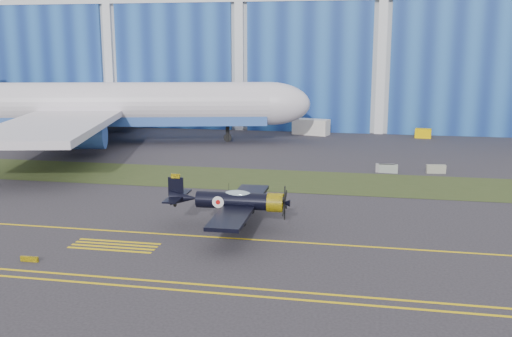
% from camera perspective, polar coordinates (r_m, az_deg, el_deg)
% --- Properties ---
extents(ground, '(260.00, 260.00, 0.00)m').
position_cam_1_polar(ground, '(46.48, 11.89, -5.40)').
color(ground, '#343137').
rests_on(ground, ground).
extents(grass_median, '(260.00, 10.00, 0.02)m').
position_cam_1_polar(grass_median, '(60.01, 11.75, -1.50)').
color(grass_median, '#475128').
rests_on(grass_median, ground).
extents(hangar, '(220.00, 45.70, 30.00)m').
position_cam_1_polar(hangar, '(116.28, 11.82, 12.18)').
color(hangar, silver).
rests_on(hangar, ground).
extents(taxiway_centreline, '(200.00, 0.20, 0.02)m').
position_cam_1_polar(taxiway_centreline, '(41.72, 11.97, -7.38)').
color(taxiway_centreline, yellow).
rests_on(taxiway_centreline, ground).
extents(edge_line_near, '(80.00, 0.20, 0.02)m').
position_cam_1_polar(edge_line_near, '(32.88, 12.17, -12.74)').
color(edge_line_near, yellow).
rests_on(edge_line_near, ground).
extents(edge_line_far, '(80.00, 0.20, 0.02)m').
position_cam_1_polar(edge_line_far, '(33.79, 12.14, -12.04)').
color(edge_line_far, yellow).
rests_on(edge_line_far, ground).
extents(hold_short_ladder, '(6.00, 2.40, 0.02)m').
position_cam_1_polar(hold_short_ladder, '(42.33, -13.32, -7.16)').
color(hold_short_ladder, yellow).
rests_on(hold_short_ladder, ground).
extents(guard_board_left, '(1.20, 0.15, 0.35)m').
position_cam_1_polar(guard_board_left, '(40.88, -20.77, -8.07)').
color(guard_board_left, yellow).
rests_on(guard_board_left, ground).
extents(warbird, '(10.49, 12.58, 3.68)m').
position_cam_1_polar(warbird, '(44.35, -2.23, -3.07)').
color(warbird, black).
rests_on(warbird, ground).
extents(jetliner, '(79.80, 72.09, 23.82)m').
position_cam_1_polar(jetliner, '(86.40, -15.63, 10.24)').
color(jetliner, silver).
rests_on(jetliner, ground).
extents(shipping_container, '(5.85, 3.58, 2.37)m').
position_cam_1_polar(shipping_container, '(92.04, 5.26, 3.97)').
color(shipping_container, silver).
rests_on(shipping_container, ground).
extents(tug, '(2.47, 1.71, 1.35)m').
position_cam_1_polar(tug, '(91.78, 15.63, 3.25)').
color(tug, '#FFC900').
rests_on(tug, ground).
extents(cart, '(2.47, 1.86, 1.32)m').
position_cam_1_polar(cart, '(106.52, -23.09, 3.85)').
color(cart, silver).
rests_on(cart, ground).
extents(barrier_a, '(2.02, 0.68, 0.90)m').
position_cam_1_polar(barrier_a, '(65.74, 12.48, -0.01)').
color(barrier_a, gray).
rests_on(barrier_a, ground).
extents(barrier_b, '(2.02, 0.68, 0.90)m').
position_cam_1_polar(barrier_b, '(65.91, 12.19, 0.04)').
color(barrier_b, gray).
rests_on(barrier_b, ground).
extents(barrier_c, '(2.06, 0.84, 0.90)m').
position_cam_1_polar(barrier_c, '(66.81, 16.77, -0.05)').
color(barrier_c, gray).
rests_on(barrier_c, ground).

